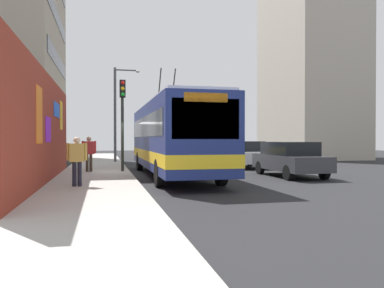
% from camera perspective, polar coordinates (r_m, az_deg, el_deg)
% --- Properties ---
extents(ground_plane, '(80.00, 80.00, 0.00)m').
position_cam_1_polar(ground_plane, '(19.20, -9.18, -4.38)').
color(ground_plane, '#232326').
extents(sidewalk_slab, '(48.00, 3.20, 0.15)m').
position_cam_1_polar(sidewalk_slab, '(19.15, -13.98, -4.18)').
color(sidewalk_slab, '#ADA8A0').
rests_on(sidewalk_slab, ground_plane).
extents(graffiti_wall, '(13.73, 0.32, 4.08)m').
position_cam_1_polar(graffiti_wall, '(15.10, -20.92, 1.96)').
color(graffiti_wall, maroon).
rests_on(graffiti_wall, ground_plane).
extents(building_far_right, '(9.43, 6.34, 17.99)m').
position_cam_1_polar(building_far_right, '(37.28, 17.02, 11.96)').
color(building_far_right, '#B2A899').
rests_on(building_far_right, ground_plane).
extents(city_bus, '(11.80, 2.55, 5.13)m').
position_cam_1_polar(city_bus, '(17.54, -2.92, 1.23)').
color(city_bus, navy).
rests_on(city_bus, ground_plane).
extents(parked_car_dark_gray, '(4.45, 1.87, 1.58)m').
position_cam_1_polar(parked_car_dark_gray, '(18.10, 14.21, -2.05)').
color(parked_car_dark_gray, '#38383D').
rests_on(parked_car_dark_gray, ground_plane).
extents(parked_car_white, '(4.05, 1.91, 1.58)m').
position_cam_1_polar(parked_car_white, '(23.37, 7.74, -1.43)').
color(parked_car_white, white).
rests_on(parked_car_white, ground_plane).
extents(pedestrian_midblock, '(0.22, 0.75, 1.68)m').
position_cam_1_polar(pedestrian_midblock, '(19.10, -14.99, -1.01)').
color(pedestrian_midblock, '#3F3326').
rests_on(pedestrian_midblock, sidewalk_slab).
extents(pedestrian_near_wall, '(0.22, 0.66, 1.63)m').
position_cam_1_polar(pedestrian_near_wall, '(13.25, -16.62, -1.90)').
color(pedestrian_near_wall, '#1E1E2D').
rests_on(pedestrian_near_wall, sidewalk_slab).
extents(traffic_light, '(0.49, 0.28, 4.42)m').
position_cam_1_polar(traffic_light, '(18.99, -10.23, 4.96)').
color(traffic_light, '#2D382D').
rests_on(traffic_light, sidewalk_slab).
extents(street_lamp, '(0.44, 1.79, 6.50)m').
position_cam_1_polar(street_lamp, '(27.27, -10.86, 5.30)').
color(street_lamp, '#4C4C51').
rests_on(street_lamp, sidewalk_slab).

